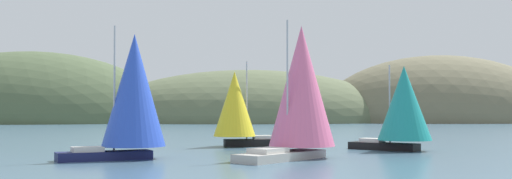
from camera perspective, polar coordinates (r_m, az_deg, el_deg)
The scene contains 7 objects.
headland_center at distance 160.63m, azimuth -0.62°, elevation -3.28°, with size 87.89×44.00×29.32m, color #5B6647.
headland_left at distance 168.11m, azimuth -21.53°, elevation -3.08°, with size 76.78×44.00×38.91m, color #4C5B3D.
headland_right at distance 172.84m, azimuth 17.92°, elevation -3.09°, with size 72.05×44.00×38.25m, color #6B664C.
sailboat_teal_sail at distance 52.25m, azimuth 14.44°, elevation -1.53°, with size 7.75×7.48×7.67m.
sailboat_blue_spinnaker at distance 43.42m, azimuth -12.18°, elevation -0.32°, with size 8.51×6.16×9.81m.
sailboat_yellow_sail at distance 56.23m, azimuth -2.04°, elevation -1.66°, with size 6.88×4.57×8.40m.
sailboat_pink_spinnaker at distance 43.41m, azimuth 4.45°, elevation 0.03°, with size 9.04×9.17×10.27m.
Camera 1 is at (-4.52, -25.30, 3.69)m, focal length 40.15 mm.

